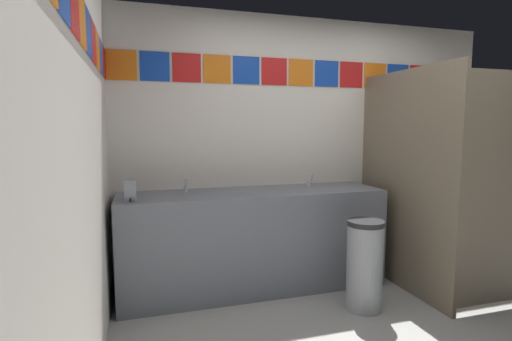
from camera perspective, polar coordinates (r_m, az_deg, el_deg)
name	(u,v)px	position (r m, az deg, el deg)	size (l,w,h in m)	color
wall_back	(311,146)	(4.02, 7.98, 3.49)	(3.86, 0.09, 2.52)	silver
wall_side	(76,169)	(2.07, -24.75, 0.19)	(0.09, 3.14, 2.52)	silver
vanity_counter	(253,239)	(3.59, -0.37, -9.94)	(2.35, 0.61, 0.89)	slate
faucet_left	(186,187)	(3.45, -10.18, -2.35)	(0.04, 0.10, 0.14)	silver
faucet_right	(310,181)	(3.77, 7.82, -1.57)	(0.04, 0.10, 0.14)	silver
soap_dispenser	(130,191)	(3.16, -17.83, -2.90)	(0.09, 0.09, 0.16)	gray
stall_divider	(440,184)	(3.68, 25.20, -1.77)	(0.92, 1.31, 1.96)	#726651
toilet	(436,243)	(4.36, 24.69, -9.61)	(0.39, 0.49, 0.74)	white
trash_bin	(365,265)	(3.34, 15.50, -13.10)	(0.29, 0.29, 0.73)	#999EA3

